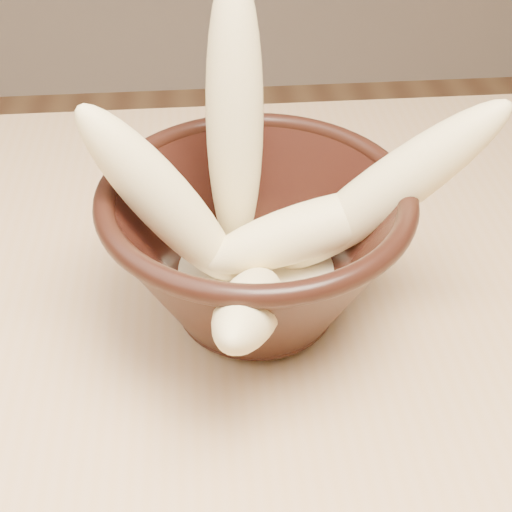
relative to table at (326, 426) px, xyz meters
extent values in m
cube|color=tan|center=(0.00, 0.00, 0.06)|extent=(1.20, 0.80, 0.04)
cylinder|color=black|center=(-0.05, 0.05, 0.08)|extent=(0.10, 0.10, 0.01)
cylinder|color=black|center=(-0.05, 0.05, 0.11)|extent=(0.09, 0.09, 0.01)
torus|color=black|center=(-0.05, 0.05, 0.19)|extent=(0.22, 0.22, 0.01)
cylinder|color=#EFE4C0|center=(-0.05, 0.05, 0.12)|extent=(0.12, 0.12, 0.02)
ellipsoid|color=#EDD88C|center=(-0.06, 0.10, 0.22)|extent=(0.05, 0.09, 0.21)
ellipsoid|color=#EDD88C|center=(-0.11, 0.05, 0.19)|extent=(0.13, 0.06, 0.16)
ellipsoid|color=#EDD88C|center=(0.04, 0.05, 0.19)|extent=(0.17, 0.05, 0.16)
ellipsoid|color=#EDD88C|center=(-0.02, 0.05, 0.16)|extent=(0.16, 0.06, 0.07)
ellipsoid|color=#EDD88C|center=(-0.06, -0.02, 0.15)|extent=(0.07, 0.15, 0.10)
camera|label=1|loc=(-0.09, -0.35, 0.46)|focal=50.00mm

